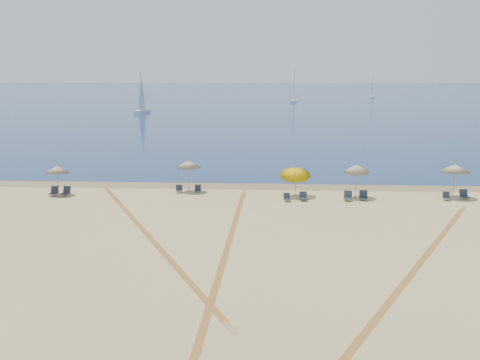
% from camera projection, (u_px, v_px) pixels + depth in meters
% --- Properties ---
extents(ground, '(160.00, 160.00, 0.00)m').
position_uv_depth(ground, '(212.00, 305.00, 22.76)').
color(ground, tan).
rests_on(ground, ground).
extents(ocean, '(500.00, 500.00, 0.00)m').
position_uv_depth(ocean, '(267.00, 92.00, 243.06)').
color(ocean, '#0C2151').
rests_on(ocean, ground).
extents(wet_sand, '(500.00, 500.00, 0.00)m').
position_uv_depth(wet_sand, '(243.00, 186.00, 46.25)').
color(wet_sand, olive).
rests_on(wet_sand, ground).
extents(umbrella_1, '(1.88, 1.90, 2.35)m').
position_uv_depth(umbrella_1, '(57.00, 169.00, 42.55)').
color(umbrella_1, gray).
rests_on(umbrella_1, ground).
extents(umbrella_2, '(1.97, 1.97, 2.57)m').
position_uv_depth(umbrella_2, '(188.00, 164.00, 43.69)').
color(umbrella_2, gray).
rests_on(umbrella_2, ground).
extents(umbrella_3, '(2.34, 2.39, 2.61)m').
position_uv_depth(umbrella_3, '(295.00, 172.00, 41.95)').
color(umbrella_3, gray).
rests_on(umbrella_3, ground).
extents(umbrella_4, '(1.96, 2.01, 2.63)m').
position_uv_depth(umbrella_4, '(356.00, 168.00, 41.56)').
color(umbrella_4, gray).
rests_on(umbrella_4, ground).
extents(umbrella_5, '(2.24, 2.24, 2.62)m').
position_uv_depth(umbrella_5, '(455.00, 168.00, 41.62)').
color(umbrella_5, gray).
rests_on(umbrella_5, ground).
extents(chair_1, '(0.69, 0.78, 0.73)m').
position_uv_depth(chair_1, '(54.00, 192.00, 42.58)').
color(chair_1, '#1B222C').
rests_on(chair_1, ground).
extents(chair_2, '(0.72, 0.81, 0.73)m').
position_uv_depth(chair_2, '(66.00, 192.00, 42.57)').
color(chair_2, '#1B222C').
rests_on(chair_2, ground).
extents(chair_3, '(0.62, 0.69, 0.60)m').
position_uv_depth(chair_3, '(179.00, 189.00, 43.68)').
color(chair_3, '#1B222C').
rests_on(chair_3, ground).
extents(chair_4, '(0.54, 0.61, 0.59)m').
position_uv_depth(chair_4, '(198.00, 189.00, 43.84)').
color(chair_4, '#1B222C').
rests_on(chair_4, ground).
extents(chair_5, '(0.62, 0.68, 0.60)m').
position_uv_depth(chair_5, '(287.00, 198.00, 40.81)').
color(chair_5, '#1B222C').
rests_on(chair_5, ground).
extents(chair_6, '(0.62, 0.70, 0.66)m').
position_uv_depth(chair_6, '(303.00, 197.00, 40.98)').
color(chair_6, '#1B222C').
rests_on(chair_6, ground).
extents(chair_7, '(0.69, 0.78, 0.73)m').
position_uv_depth(chair_7, '(348.00, 196.00, 40.95)').
color(chair_7, '#1B222C').
rests_on(chair_7, ground).
extents(chair_8, '(0.68, 0.77, 0.73)m').
position_uv_depth(chair_8, '(363.00, 196.00, 41.09)').
color(chair_8, '#1B222C').
rests_on(chair_8, ground).
extents(chair_9, '(0.54, 0.63, 0.63)m').
position_uv_depth(chair_9, '(447.00, 197.00, 41.10)').
color(chair_9, '#1B222C').
rests_on(chair_9, ground).
extents(chair_10, '(0.62, 0.72, 0.71)m').
position_uv_depth(chair_10, '(464.00, 195.00, 41.50)').
color(chair_10, '#1B222C').
rests_on(chair_10, ground).
extents(sailboat_0, '(2.57, 6.44, 9.34)m').
position_uv_depth(sailboat_0, '(142.00, 100.00, 125.76)').
color(sailboat_0, white).
rests_on(sailboat_0, ocean).
extents(sailboat_1, '(2.54, 5.51, 7.96)m').
position_uv_depth(sailboat_1, '(372.00, 91.00, 195.23)').
color(sailboat_1, white).
rests_on(sailboat_1, ocean).
extents(sailboat_2, '(2.19, 6.72, 9.85)m').
position_uv_depth(sailboat_2, '(294.00, 92.00, 168.76)').
color(sailboat_2, white).
rests_on(sailboat_2, ocean).
extents(tire_tracks, '(53.09, 43.94, 0.00)m').
position_uv_depth(tire_tracks, '(254.00, 246.00, 30.43)').
color(tire_tracks, tan).
rests_on(tire_tracks, ground).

